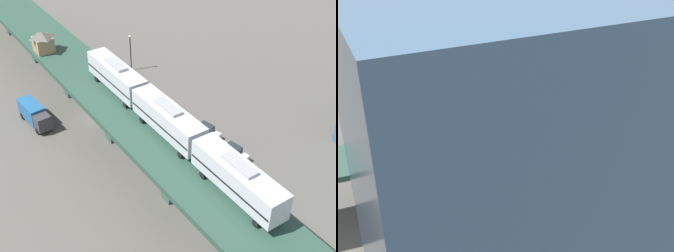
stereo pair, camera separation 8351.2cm
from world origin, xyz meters
TOP-DOWN VIEW (x-y plane):
  - ground_plane at (0.00, 0.00)m, footprint 400.00×400.00m
  - elevated_viaduct at (-0.01, -0.17)m, footprint 14.46×92.35m
  - subway_train at (-0.16, 18.84)m, footprint 5.28×37.30m
  - signal_hut at (1.65, -11.43)m, footprint 3.43×3.43m
  - street_car_white at (-10.80, 14.31)m, footprint 2.38×4.59m
  - street_car_silver at (-10.43, 20.39)m, footprint 2.31×4.56m
  - delivery_truck at (7.76, -4.26)m, footprint 2.48×7.24m

SIDE VIEW (x-z plane):
  - ground_plane at x=0.00m, z-range 0.00..0.00m
  - street_car_white at x=-10.80m, z-range -0.01..1.88m
  - street_car_silver at x=-10.43m, z-range -0.01..1.88m
  - delivery_truck at x=7.76m, z-range 0.16..3.36m
  - elevated_viaduct at x=-0.01m, z-range 2.71..10.26m
  - signal_hut at x=1.65m, z-range 7.64..11.04m
  - subway_train at x=-0.16m, z-range 7.86..12.31m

